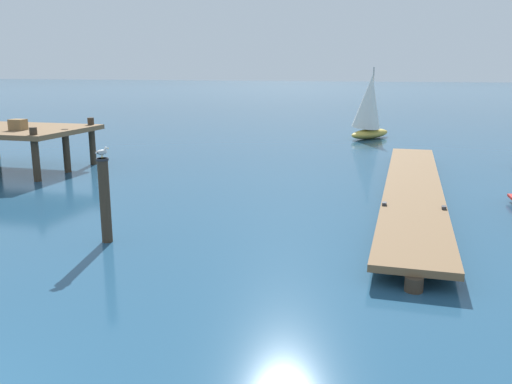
% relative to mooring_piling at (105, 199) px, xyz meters
% --- Properties ---
extents(floating_dock, '(2.89, 16.84, 0.53)m').
position_rel_mooring_piling_xyz_m(floating_dock, '(6.86, 7.64, -0.73)').
color(floating_dock, brown).
rests_on(floating_dock, ground).
extents(pier_platform, '(6.47, 5.07, 2.23)m').
position_rel_mooring_piling_xyz_m(pier_platform, '(-9.66, 7.14, 0.51)').
color(pier_platform, brown).
rests_on(pier_platform, ground).
extents(mooring_piling, '(0.30, 0.30, 2.11)m').
position_rel_mooring_piling_xyz_m(mooring_piling, '(0.00, 0.00, 0.00)').
color(mooring_piling, '#3D3023').
rests_on(mooring_piling, ground).
extents(perched_seagull, '(0.23, 0.37, 0.26)m').
position_rel_mooring_piling_xyz_m(perched_seagull, '(-0.00, -0.01, 1.17)').
color(perched_seagull, gold).
rests_on(perched_seagull, mooring_piling).
extents(distant_sailboat, '(2.72, 3.60, 4.35)m').
position_rel_mooring_piling_xyz_m(distant_sailboat, '(3.22, 22.81, 0.81)').
color(distant_sailboat, gold).
rests_on(distant_sailboat, ground).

